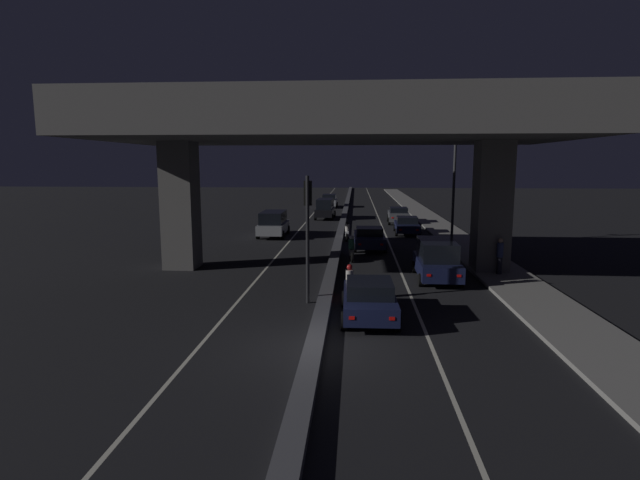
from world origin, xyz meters
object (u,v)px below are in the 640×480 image
object	(u,v)px
car_dark_blue_third	(369,238)
motorcycle_red_filtering_near	(349,285)
car_dark_blue_lead	(369,299)
motorcycle_black_filtering_mid	(351,250)
car_grey_fifth	(398,215)
car_silver_third_oncoming	(329,201)
car_silver_lead_oncoming	(273,223)
motorcycle_white_filtering_far	(347,232)
traffic_light_left_of_median	(308,217)
street_lamp	(450,182)
car_dark_blue_fourth	(407,225)
pedestrian_on_sidewalk	(500,256)
car_dark_blue_second	(437,259)
car_black_second_oncoming	(325,208)

from	to	relation	value
car_dark_blue_third	motorcycle_red_filtering_near	xyz separation A→B (m)	(-1.12, -12.42, -0.08)
car_dark_blue_lead	motorcycle_black_filtering_mid	world-z (taller)	motorcycle_black_filtering_mid
car_grey_fifth	car_silver_third_oncoming	size ratio (longest dim) A/B	0.97
car_silver_lead_oncoming	motorcycle_white_filtering_far	xyz separation A→B (m)	(5.60, -1.57, -0.40)
traffic_light_left_of_median	motorcycle_black_filtering_mid	world-z (taller)	traffic_light_left_of_median
street_lamp	motorcycle_white_filtering_far	world-z (taller)	street_lamp
car_grey_fifth	motorcycle_red_filtering_near	world-z (taller)	car_grey_fifth
car_dark_blue_fourth	pedestrian_on_sidewalk	distance (m)	15.14
car_dark_blue_third	car_grey_fifth	world-z (taller)	car_grey_fifth
traffic_light_left_of_median	motorcycle_black_filtering_mid	xyz separation A→B (m)	(1.62, 8.80, -2.80)
traffic_light_left_of_median	car_silver_lead_oncoming	distance (m)	18.56
traffic_light_left_of_median	car_silver_third_oncoming	size ratio (longest dim) A/B	1.18
motorcycle_white_filtering_far	car_silver_third_oncoming	bearing A→B (deg)	8.64
car_dark_blue_lead	car_dark_blue_second	world-z (taller)	car_dark_blue_second
car_dark_blue_second	car_dark_blue_fourth	distance (m)	15.60
street_lamp	car_silver_third_oncoming	distance (m)	29.95
car_grey_fifth	car_silver_third_oncoming	xyz separation A→B (m)	(-7.21, 16.49, 0.06)
car_silver_lead_oncoming	car_dark_blue_third	bearing A→B (deg)	53.96
pedestrian_on_sidewalk	car_dark_blue_lead	bearing A→B (deg)	-132.37
car_dark_blue_second	motorcycle_black_filtering_mid	distance (m)	6.04
car_black_second_oncoming	car_grey_fifth	bearing A→B (deg)	65.62
car_dark_blue_third	car_dark_blue_second	bearing A→B (deg)	-161.64
car_silver_lead_oncoming	motorcycle_red_filtering_near	bearing A→B (deg)	18.23
motorcycle_black_filtering_mid	pedestrian_on_sidewalk	bearing A→B (deg)	-121.54
car_grey_fifth	motorcycle_black_filtering_mid	size ratio (longest dim) A/B	2.15
motorcycle_black_filtering_mid	motorcycle_white_filtering_far	size ratio (longest dim) A/B	1.09
car_silver_lead_oncoming	motorcycle_red_filtering_near	distance (m)	18.45
car_dark_blue_second	pedestrian_on_sidewalk	world-z (taller)	pedestrian_on_sidewalk
car_silver_lead_oncoming	car_silver_third_oncoming	bearing A→B (deg)	172.88
car_silver_third_oncoming	motorcycle_black_filtering_mid	distance (m)	34.62
car_dark_blue_second	car_dark_blue_fourth	size ratio (longest dim) A/B	0.97
traffic_light_left_of_median	car_dark_blue_second	xyz separation A→B (m)	(5.70, 4.37, -2.43)
car_dark_blue_fourth	motorcycle_red_filtering_near	world-z (taller)	motorcycle_red_filtering_near
car_silver_lead_oncoming	car_dark_blue_fourth	bearing A→B (deg)	100.88
car_dark_blue_second	motorcycle_red_filtering_near	size ratio (longest dim) A/B	2.23
car_dark_blue_second	car_dark_blue_third	bearing A→B (deg)	20.13
car_grey_fifth	car_black_second_oncoming	bearing A→B (deg)	65.18
car_dark_blue_fourth	motorcycle_black_filtering_mid	size ratio (longest dim) A/B	2.35
car_black_second_oncoming	motorcycle_white_filtering_far	distance (m)	14.10
car_silver_third_oncoming	motorcycle_white_filtering_far	distance (m)	27.10
car_dark_blue_second	pedestrian_on_sidewalk	xyz separation A→B (m)	(3.12, 0.75, 0.07)
motorcycle_black_filtering_mid	pedestrian_on_sidewalk	xyz separation A→B (m)	(7.20, -3.68, 0.43)
car_silver_third_oncoming	car_dark_blue_fourth	bearing A→B (deg)	18.10
car_silver_lead_oncoming	motorcycle_red_filtering_near	world-z (taller)	car_silver_lead_oncoming
car_grey_fifth	car_silver_lead_oncoming	size ratio (longest dim) A/B	0.86
car_dark_blue_fourth	car_black_second_oncoming	xyz separation A→B (m)	(-7.03, 10.24, 0.36)
car_silver_lead_oncoming	car_dark_blue_lead	bearing A→B (deg)	18.01
traffic_light_left_of_median	car_black_second_oncoming	world-z (taller)	traffic_light_left_of_median
motorcycle_black_filtering_mid	pedestrian_on_sidewalk	size ratio (longest dim) A/B	1.09
traffic_light_left_of_median	car_silver_third_oncoming	bearing A→B (deg)	91.92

